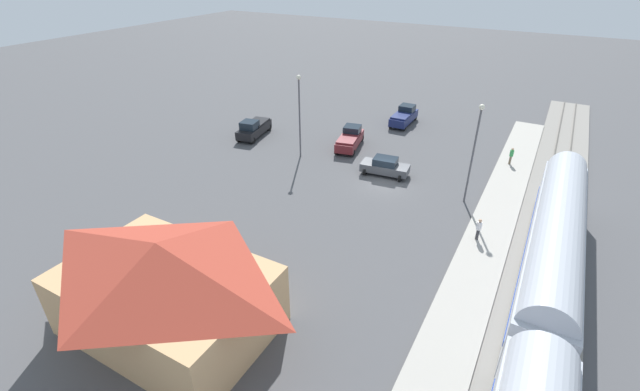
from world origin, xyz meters
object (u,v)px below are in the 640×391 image
at_px(pickup_maroon, 350,139).
at_px(light_pole_near_platform, 475,144).
at_px(light_pole_lot_center, 299,107).
at_px(sedan_charcoal, 385,166).
at_px(pedestrian_on_platform, 511,155).
at_px(station_building, 165,285).
at_px(pickup_navy, 404,116).
at_px(pedestrian_waiting_far, 479,228).
at_px(pickup_black, 254,128).

xyz_separation_m(pickup_maroon, light_pole_near_platform, (-13.61, 5.76, 4.27)).
bearing_deg(light_pole_lot_center, sedan_charcoal, -178.70).
bearing_deg(pedestrian_on_platform, light_pole_near_platform, 75.73).
distance_m(station_building, pickup_navy, 38.05).
distance_m(sedan_charcoal, light_pole_near_platform, 9.12).
bearing_deg(pickup_maroon, station_building, 94.91).
distance_m(pickup_navy, light_pole_lot_center, 16.26).
height_order(pedestrian_waiting_far, sedan_charcoal, pedestrian_waiting_far).
bearing_deg(light_pole_near_platform, pickup_maroon, -22.95).
bearing_deg(light_pole_near_platform, pickup_navy, -54.99).
distance_m(pedestrian_on_platform, pickup_black, 27.61).
height_order(pickup_black, light_pole_lot_center, light_pole_lot_center).
xyz_separation_m(pedestrian_waiting_far, pickup_black, (26.81, -8.90, -0.25)).
relative_size(pedestrian_waiting_far, light_pole_lot_center, 0.20).
xyz_separation_m(pickup_black, light_pole_near_platform, (-24.67, 3.26, 4.27)).
xyz_separation_m(pedestrian_waiting_far, light_pole_lot_center, (19.28, -6.86, 3.96)).
relative_size(pickup_black, pickup_navy, 1.05).
distance_m(pickup_black, light_pole_lot_center, 8.87).
distance_m(pickup_maroon, pickup_navy, 10.25).
xyz_separation_m(pickup_navy, light_pole_lot_center, (6.16, 14.45, 4.21)).
height_order(light_pole_near_platform, light_pole_lot_center, light_pole_near_platform).
distance_m(pedestrian_waiting_far, pickup_black, 28.25).
xyz_separation_m(station_building, sedan_charcoal, (-3.35, -23.76, -2.14)).
distance_m(pedestrian_on_platform, pickup_navy, 14.82).
bearing_deg(light_pole_near_platform, pedestrian_waiting_far, 110.77).
bearing_deg(pedestrian_waiting_far, station_building, 51.36).
height_order(pickup_maroon, light_pole_lot_center, light_pole_lot_center).
distance_m(pedestrian_waiting_far, light_pole_lot_center, 20.84).
bearing_deg(station_building, sedan_charcoal, -98.03).
bearing_deg(pickup_black, light_pole_lot_center, 164.86).
height_order(pedestrian_on_platform, pickup_maroon, pickup_maroon).
bearing_deg(pedestrian_waiting_far, pedestrian_on_platform, -90.68).
xyz_separation_m(pedestrian_on_platform, pedestrian_waiting_far, (0.18, 14.75, 0.00)).
distance_m(pickup_black, pickup_navy, 18.48).
height_order(pickup_navy, light_pole_lot_center, light_pole_lot_center).
distance_m(pedestrian_on_platform, light_pole_near_platform, 10.22).
distance_m(station_building, sedan_charcoal, 24.09).
height_order(pedestrian_on_platform, pedestrian_waiting_far, same).
height_order(sedan_charcoal, light_pole_lot_center, light_pole_lot_center).
height_order(pedestrian_waiting_far, pickup_navy, pickup_navy).
bearing_deg(sedan_charcoal, pickup_maroon, -36.93).
height_order(pickup_navy, light_pole_near_platform, light_pole_near_platform).
bearing_deg(pickup_navy, pickup_maroon, 75.08).
bearing_deg(light_pole_lot_center, pickup_navy, -113.11).
height_order(pedestrian_on_platform, light_pole_lot_center, light_pole_lot_center).
relative_size(station_building, light_pole_near_platform, 1.38).
height_order(pickup_black, light_pole_near_platform, light_pole_near_platform).
xyz_separation_m(pedestrian_on_platform, pickup_black, (26.99, 5.85, -0.25)).
distance_m(pedestrian_on_platform, light_pole_lot_center, 21.36).
bearing_deg(light_pole_lot_center, pickup_maroon, -127.80).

